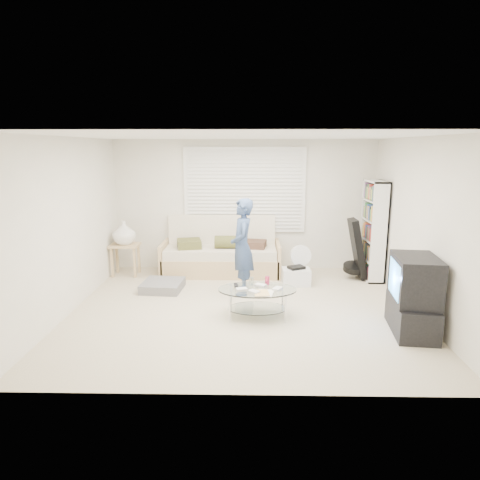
{
  "coord_description": "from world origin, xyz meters",
  "views": [
    {
      "loc": [
        0.08,
        -5.98,
        2.35
      ],
      "look_at": [
        -0.05,
        0.3,
        0.99
      ],
      "focal_mm": 32.0,
      "sensor_mm": 36.0,
      "label": 1
    }
  ],
  "objects_px": {
    "bookshelf": "(373,230)",
    "tv_unit": "(413,296)",
    "coffee_table": "(257,294)",
    "futon_sofa": "(221,255)"
  },
  "relations": [
    {
      "from": "futon_sofa",
      "to": "bookshelf",
      "type": "bearing_deg",
      "value": -5.57
    },
    {
      "from": "coffee_table",
      "to": "bookshelf",
      "type": "bearing_deg",
      "value": 41.62
    },
    {
      "from": "bookshelf",
      "to": "coffee_table",
      "type": "bearing_deg",
      "value": -138.38
    },
    {
      "from": "tv_unit",
      "to": "coffee_table",
      "type": "distance_m",
      "value": 2.05
    },
    {
      "from": "bookshelf",
      "to": "tv_unit",
      "type": "height_order",
      "value": "bookshelf"
    },
    {
      "from": "tv_unit",
      "to": "bookshelf",
      "type": "bearing_deg",
      "value": 86.95
    },
    {
      "from": "futon_sofa",
      "to": "bookshelf",
      "type": "relative_size",
      "value": 1.24
    },
    {
      "from": "futon_sofa",
      "to": "coffee_table",
      "type": "relative_size",
      "value": 2.0
    },
    {
      "from": "coffee_table",
      "to": "futon_sofa",
      "type": "bearing_deg",
      "value": 106.79
    },
    {
      "from": "futon_sofa",
      "to": "bookshelf",
      "type": "height_order",
      "value": "bookshelf"
    }
  ]
}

